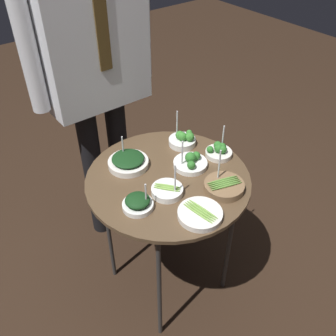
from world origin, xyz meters
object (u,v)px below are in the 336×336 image
Objects in this scene: waiter_figure at (92,54)px; bowl_asparagus_front_left at (200,214)px; bowl_spinach_near_rim at (138,203)px; bowl_asparagus_far_rim at (224,186)px; bowl_asparagus_mid_left at (167,190)px; bowl_broccoli_center at (183,139)px; bowl_broccoli_back_right at (191,163)px; bowl_spinach_mid_right at (128,161)px; bowl_broccoli_front_right at (219,151)px; serving_cart at (168,186)px.

bowl_asparagus_front_left is at bearing -93.01° from waiter_figure.
bowl_spinach_near_rim is 0.36m from bowl_asparagus_far_rim.
bowl_spinach_near_rim is at bearing 130.79° from bowl_asparagus_front_left.
bowl_asparagus_mid_left is at bearing 147.78° from bowl_asparagus_far_rim.
waiter_figure reaches higher than bowl_asparagus_far_rim.
bowl_asparagus_mid_left is 0.96× the size of bowl_broccoli_center.
bowl_broccoli_back_right is 0.19m from bowl_asparagus_far_rim.
bowl_broccoli_front_right is at bearing -27.21° from bowl_spinach_mid_right.
serving_cart is 0.12m from bowl_asparagus_mid_left.
bowl_asparagus_mid_left is at bearing -170.37° from bowl_broccoli_front_right.
waiter_figure is (-0.20, 0.41, 0.33)m from bowl_broccoli_center.
bowl_broccoli_front_right is 0.72m from waiter_figure.
bowl_asparagus_mid_left reaches higher than bowl_spinach_mid_right.
waiter_figure is at bearing 72.45° from bowl_spinach_near_rim.
serving_cart is 4.33× the size of bowl_asparagus_far_rim.
bowl_asparagus_mid_left is 0.93× the size of bowl_asparagus_front_left.
bowl_asparagus_far_rim is 0.10× the size of waiter_figure.
bowl_broccoli_back_right is (0.33, 0.07, -0.00)m from bowl_spinach_near_rim.
bowl_broccoli_back_right is 0.88× the size of bowl_asparagus_far_rim.
bowl_broccoli_center is 0.57m from waiter_figure.
waiter_figure reaches higher than bowl_spinach_near_rim.
bowl_broccoli_back_right is 0.94× the size of bowl_asparagus_mid_left.
bowl_spinach_near_rim is at bearing 158.87° from bowl_asparagus_far_rim.
serving_cart is 0.14m from bowl_broccoli_back_right.
bowl_broccoli_back_right is at bearing -77.47° from waiter_figure.
bowl_asparagus_mid_left is at bearing 96.02° from bowl_asparagus_front_left.
waiter_figure reaches higher than bowl_broccoli_front_right.
bowl_spinach_near_rim is at bearing -151.64° from bowl_broccoli_center.
bowl_broccoli_back_right is at bearing 20.97° from bowl_asparagus_mid_left.
bowl_broccoli_back_right is 0.84× the size of bowl_spinach_mid_right.
bowl_asparagus_front_left is 0.10× the size of waiter_figure.
bowl_broccoli_back_right is 0.27m from bowl_spinach_mid_right.
bowl_broccoli_back_right is 0.20m from bowl_asparagus_mid_left.
serving_cart is at bearing -144.04° from bowl_broccoli_center.
bowl_asparagus_front_left is (0.02, -0.18, -0.00)m from bowl_asparagus_mid_left.
bowl_broccoli_center is at bearing 28.36° from bowl_spinach_near_rim.
bowl_broccoli_front_right is (0.48, 0.05, 0.00)m from bowl_spinach_near_rim.
waiter_figure reaches higher than bowl_spinach_mid_right.
bowl_broccoli_center is at bearing 35.96° from serving_cart.
bowl_spinach_mid_right is 1.12× the size of bowl_asparagus_mid_left.
bowl_asparagus_mid_left reaches higher than serving_cart.
bowl_asparagus_far_rim reaches higher than bowl_broccoli_front_right.
serving_cart is at bearing 123.33° from bowl_asparagus_far_rim.
bowl_broccoli_back_right reaches higher than serving_cart.
bowl_spinach_mid_right is at bearing 175.86° from bowl_broccoli_center.
bowl_broccoli_center reaches higher than bowl_spinach_mid_right.
bowl_broccoli_center reaches higher than bowl_asparagus_front_left.
waiter_figure is (-0.28, 0.58, 0.34)m from bowl_broccoli_front_right.
bowl_spinach_near_rim is 0.83× the size of bowl_broccoli_back_right.
serving_cart is 0.25m from bowl_asparagus_far_rim.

